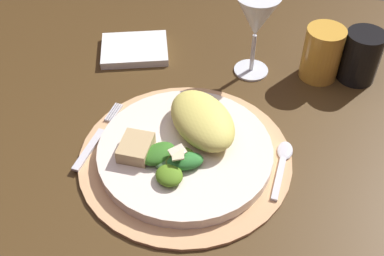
% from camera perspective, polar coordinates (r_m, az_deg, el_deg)
% --- Properties ---
extents(dining_table, '(1.47, 1.04, 0.71)m').
position_cam_1_polar(dining_table, '(0.91, 1.27, -6.63)').
color(dining_table, '#442F15').
rests_on(dining_table, ground).
extents(placemat, '(0.34, 0.34, 0.01)m').
position_cam_1_polar(placemat, '(0.77, -0.81, -3.46)').
color(placemat, tan).
rests_on(placemat, dining_table).
extents(dinner_plate, '(0.28, 0.28, 0.02)m').
position_cam_1_polar(dinner_plate, '(0.76, -0.82, -2.83)').
color(dinner_plate, silver).
rests_on(dinner_plate, placemat).
extents(pasta_serving, '(0.16, 0.17, 0.05)m').
position_cam_1_polar(pasta_serving, '(0.77, 1.34, 0.97)').
color(pasta_serving, '#D7CB5E').
rests_on(pasta_serving, dinner_plate).
extents(salad_greens, '(0.11, 0.10, 0.03)m').
position_cam_1_polar(salad_greens, '(0.72, -2.41, -3.93)').
color(salad_greens, '#3E6436').
rests_on(salad_greens, dinner_plate).
extents(bread_piece, '(0.05, 0.06, 0.02)m').
position_cam_1_polar(bread_piece, '(0.74, -6.67, -2.33)').
color(bread_piece, tan).
rests_on(bread_piece, dinner_plate).
extents(fork, '(0.03, 0.16, 0.00)m').
position_cam_1_polar(fork, '(0.81, -11.29, -1.24)').
color(fork, silver).
rests_on(fork, placemat).
extents(spoon, '(0.03, 0.12, 0.01)m').
position_cam_1_polar(spoon, '(0.77, 10.74, -3.73)').
color(spoon, silver).
rests_on(spoon, placemat).
extents(napkin, '(0.16, 0.14, 0.02)m').
position_cam_1_polar(napkin, '(0.99, -6.83, 9.26)').
color(napkin, white).
rests_on(napkin, dining_table).
extents(wine_glass, '(0.08, 0.08, 0.16)m').
position_cam_1_polar(wine_glass, '(0.88, 7.67, 12.75)').
color(wine_glass, silver).
rests_on(wine_glass, dining_table).
extents(amber_tumbler, '(0.07, 0.07, 0.10)m').
position_cam_1_polar(amber_tumbler, '(0.93, 15.16, 8.54)').
color(amber_tumbler, gold).
rests_on(amber_tumbler, dining_table).
extents(dark_tumbler, '(0.07, 0.07, 0.10)m').
position_cam_1_polar(dark_tumbler, '(0.95, 19.40, 8.02)').
color(dark_tumbler, black).
rests_on(dark_tumbler, dining_table).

